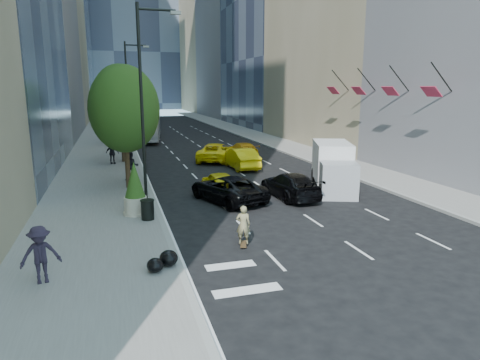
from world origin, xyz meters
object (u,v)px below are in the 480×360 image
object	(u,v)px
box_truck	(333,166)
trash_can	(148,210)
skateboarder	(243,227)
black_sedan_mercedes	(290,185)
city_bus	(147,125)
planter_shrub	(135,189)
black_sedan_lincoln	(228,189)

from	to	relation	value
box_truck	trash_can	bearing A→B (deg)	-141.79
trash_can	box_truck	bearing A→B (deg)	17.46
skateboarder	black_sedan_mercedes	xyz separation A→B (m)	(4.87, 6.71, -0.07)
black_sedan_mercedes	city_bus	world-z (taller)	city_bus
city_bus	planter_shrub	world-z (taller)	city_bus
trash_can	planter_shrub	world-z (taller)	planter_shrub
skateboarder	black_sedan_lincoln	distance (m)	7.01
trash_can	planter_shrub	size ratio (longest dim) A/B	0.35
city_bus	box_truck	world-z (taller)	city_bus
skateboarder	black_sedan_lincoln	world-z (taller)	skateboarder
city_bus	box_truck	bearing A→B (deg)	-65.88
skateboarder	black_sedan_lincoln	bearing A→B (deg)	-83.95
city_bus	trash_can	bearing A→B (deg)	-87.30
black_sedan_mercedes	planter_shrub	size ratio (longest dim) A/B	1.90
planter_shrub	black_sedan_lincoln	bearing A→B (deg)	17.57
skateboarder	planter_shrub	distance (m)	6.60
black_sedan_mercedes	box_truck	world-z (taller)	box_truck
black_sedan_mercedes	trash_can	size ratio (longest dim) A/B	5.50
black_sedan_mercedes	trash_can	xyz separation A→B (m)	(-8.27, -2.46, -0.12)
trash_can	black_sedan_lincoln	bearing A→B (deg)	30.02
skateboarder	box_truck	xyz separation A→B (m)	(8.30, 7.93, 0.66)
skateboarder	trash_can	size ratio (longest dim) A/B	1.75
box_truck	planter_shrub	world-z (taller)	box_truck
black_sedan_lincoln	black_sedan_mercedes	bearing A→B (deg)	157.64
box_truck	skateboarder	bearing A→B (deg)	-115.53
box_truck	planter_shrub	bearing A→B (deg)	-147.06
skateboarder	planter_shrub	xyz separation A→B (m)	(-3.89, 5.30, 0.61)
black_sedan_lincoln	trash_can	bearing A→B (deg)	10.72
trash_can	planter_shrub	bearing A→B (deg)	114.88
skateboarder	trash_can	world-z (taller)	skateboarder
skateboarder	city_bus	distance (m)	37.74
city_bus	black_sedan_mercedes	bearing A→B (deg)	-72.49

